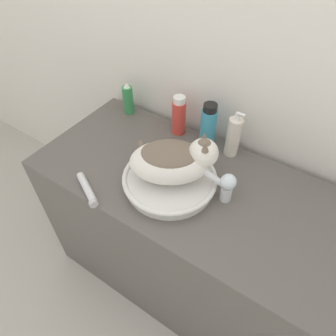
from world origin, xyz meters
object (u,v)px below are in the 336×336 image
at_px(soap_pump_bottle, 233,137).
at_px(cream_tube, 87,189).
at_px(spray_bottle_trigger, 128,99).
at_px(faucet, 225,185).
at_px(shampoo_bottle_tall, 179,116).
at_px(cat, 174,159).
at_px(mouthwash_bottle, 208,126).

height_order(soap_pump_bottle, cream_tube, soap_pump_bottle).
distance_m(spray_bottle_trigger, soap_pump_bottle, 0.57).
distance_m(spray_bottle_trigger, cream_tube, 0.55).
relative_size(faucet, shampoo_bottle_tall, 0.72).
bearing_deg(cat, cream_tube, -172.29).
bearing_deg(spray_bottle_trigger, cat, -32.75).
height_order(cat, shampoo_bottle_tall, cat).
relative_size(cat, faucet, 2.83).
xyz_separation_m(cat, shampoo_bottle_tall, (-0.16, 0.29, -0.04)).
xyz_separation_m(cat, soap_pump_bottle, (0.11, 0.29, -0.04)).
bearing_deg(cream_tube, faucet, 29.93).
bearing_deg(faucet, cream_tube, 15.88).
relative_size(spray_bottle_trigger, cream_tube, 0.97).
distance_m(spray_bottle_trigger, shampoo_bottle_tall, 0.30).
xyz_separation_m(faucet, shampoo_bottle_tall, (-0.36, 0.25, 0.01)).
bearing_deg(soap_pump_bottle, shampoo_bottle_tall, 180.00).
distance_m(faucet, shampoo_bottle_tall, 0.44).
bearing_deg(spray_bottle_trigger, soap_pump_bottle, 0.00).
bearing_deg(cat, spray_bottle_trigger, 114.64).
distance_m(cat, shampoo_bottle_tall, 0.34).
bearing_deg(spray_bottle_trigger, mouthwash_bottle, 0.00).
height_order(spray_bottle_trigger, shampoo_bottle_tall, shampoo_bottle_tall).
bearing_deg(cream_tube, spray_bottle_trigger, 111.63).
distance_m(shampoo_bottle_tall, soap_pump_bottle, 0.27).
bearing_deg(shampoo_bottle_tall, mouthwash_bottle, 0.00).
height_order(spray_bottle_trigger, cream_tube, spray_bottle_trigger).
bearing_deg(cream_tube, shampoo_bottle_tall, 79.47).
relative_size(cat, mouthwash_bottle, 1.89).
bearing_deg(spray_bottle_trigger, cream_tube, -68.37).
distance_m(cat, faucet, 0.21).
bearing_deg(mouthwash_bottle, soap_pump_bottle, 0.00).
bearing_deg(shampoo_bottle_tall, soap_pump_bottle, 0.00).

